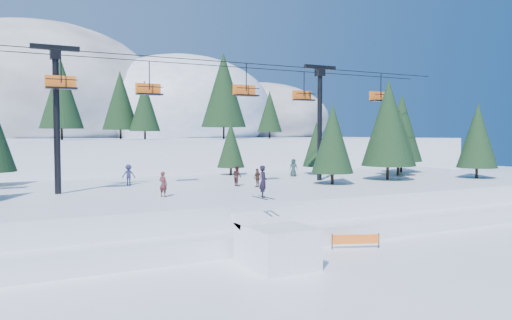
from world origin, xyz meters
name	(u,v)px	position (x,y,z in m)	size (l,w,h in m)	color
ground	(310,278)	(0.00, 0.00, 0.00)	(160.00, 160.00, 0.00)	white
mid_shelf	(182,203)	(0.00, 18.00, 1.25)	(70.00, 22.00, 2.50)	white
berm	(236,235)	(0.00, 8.00, 0.55)	(70.00, 6.00, 1.10)	white
mountain_ridge	(46,117)	(-5.07, 73.35, 9.64)	(119.00, 60.10, 26.46)	white
jump_kicker	(275,243)	(-0.29, 2.72, 1.15)	(3.05, 4.31, 5.01)	white
chairlift	(203,101)	(1.85, 18.05, 9.32)	(46.00, 3.21, 10.28)	black
conifer_stand	(178,129)	(-0.10, 18.30, 7.02)	(60.30, 17.74, 9.67)	black
distant_skiers	(166,177)	(-1.08, 18.57, 3.35)	(29.13, 10.38, 1.80)	#472C23
banner_near	(356,239)	(5.69, 3.76, 0.54)	(2.67, 1.07, 0.90)	black
banner_far	(374,228)	(9.01, 6.00, 0.54)	(2.78, 0.71, 0.90)	black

